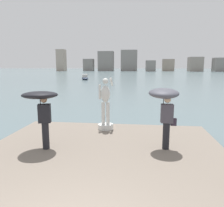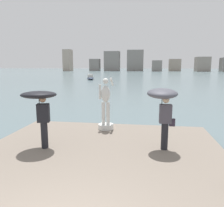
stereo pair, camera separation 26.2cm
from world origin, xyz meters
name	(u,v)px [view 2 (the right image)]	position (x,y,z in m)	size (l,w,h in m)	color
ground_plane	(138,82)	(0.00, 40.00, 0.00)	(400.00, 400.00, 0.00)	slate
pier	(86,190)	(0.00, 2.28, 0.20)	(7.83, 10.57, 0.40)	slate
statue_white_figure	(106,109)	(-0.30, 6.68, 1.26)	(0.65, 0.89, 2.21)	silver
onlooker_left	(40,102)	(-2.00, 4.21, 1.95)	(1.35, 1.36, 1.92)	black
onlooker_right	(163,102)	(1.90, 4.68, 1.96)	(0.97, 0.99, 2.00)	black
boat_near	(90,78)	(-10.70, 45.80, 0.42)	(2.65, 4.19, 1.17)	#2D384C
distant_skyline	(140,63)	(-1.44, 124.61, 4.74)	(91.24, 11.65, 12.14)	#A89989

